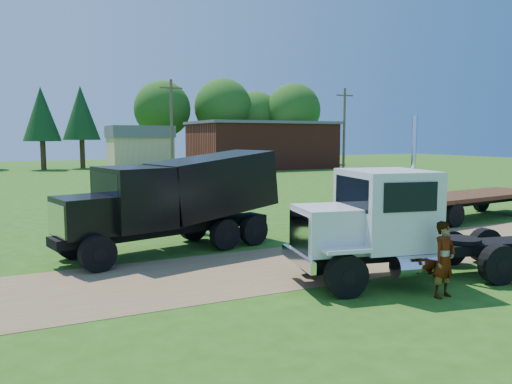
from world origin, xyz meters
name	(u,v)px	position (x,y,z in m)	size (l,w,h in m)	color
ground	(312,262)	(0.00, 0.00, 0.00)	(140.00, 140.00, 0.00)	#2B4E11
dirt_track	(312,262)	(0.00, 0.00, 0.01)	(120.00, 4.20, 0.01)	brown
white_semi_tractor	(389,225)	(0.73, -2.38, 1.40)	(6.96, 3.40, 4.11)	black
black_dump_truck	(178,196)	(-2.95, 3.19, 1.71)	(7.34, 3.72, 3.11)	black
orange_pickup	(187,201)	(-0.71, 9.31, 0.72)	(2.37, 5.15, 1.43)	#D45E0A
flatbed_trailer	(469,199)	(10.39, 3.66, 0.84)	(7.87, 3.14, 1.96)	#331A10
spectator_a	(444,260)	(1.01, -3.92, 0.86)	(0.63, 0.41, 1.71)	#999999
spectator_b	(187,206)	(-1.82, 5.91, 1.01)	(0.98, 0.76, 2.02)	#999999
brick_building	(261,145)	(18.00, 40.00, 2.66)	(15.40, 10.40, 5.30)	maroon
tan_shed	(140,148)	(4.00, 40.00, 2.42)	(6.20, 5.40, 4.70)	tan
utility_poles	(172,125)	(6.00, 35.00, 4.71)	(42.20, 0.28, 9.00)	brown
tree_row	(139,109)	(6.16, 49.77, 6.98)	(53.39, 13.07, 11.24)	#352715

